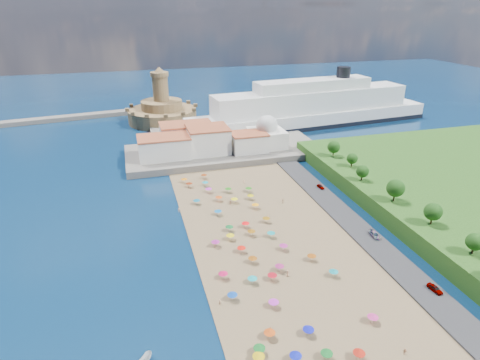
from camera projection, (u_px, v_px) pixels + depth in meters
name	position (u px, v px, depth m)	size (l,w,h in m)	color
ground	(250.00, 237.00, 121.69)	(700.00, 700.00, 0.00)	#071938
terrace	(224.00, 152.00, 187.86)	(90.00, 36.00, 3.00)	#59544C
jetty	(169.00, 135.00, 213.32)	(18.00, 70.00, 2.40)	#59544C
waterfront_buildings	(196.00, 141.00, 182.60)	(57.00, 29.00, 11.00)	silver
domed_building	(267.00, 134.00, 188.07)	(16.00, 16.00, 15.00)	silver
fortress	(162.00, 111.00, 237.52)	(40.00, 40.00, 32.40)	#96774B
cruise_ship	(311.00, 109.00, 230.48)	(148.65, 35.61, 32.17)	black
beach_parasols	(256.00, 253.00, 110.44)	(32.79, 116.90, 2.20)	gray
beachgoers	(246.00, 239.00, 118.57)	(37.32, 95.39, 1.85)	tan
parked_cars	(375.00, 235.00, 120.45)	(2.29, 66.09, 1.42)	gray
hillside_trees	(411.00, 200.00, 122.59)	(9.52, 104.48, 7.46)	#382314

